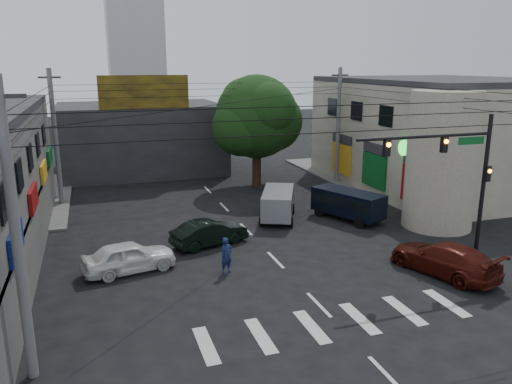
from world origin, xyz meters
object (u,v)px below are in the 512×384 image
utility_pole_near_left (16,237)px  maroon_sedan (444,258)px  utility_pole_far_right (338,127)px  navy_van (348,205)px  silver_minivan (278,205)px  street_tree (257,117)px  traffic_gantry (457,166)px  utility_pole_far_left (56,139)px  dark_sedan (210,233)px  white_compact (129,257)px  traffic_officer (227,256)px

utility_pole_near_left → maroon_sedan: utility_pole_near_left is taller
utility_pole_far_right → navy_van: bearing=-113.1°
utility_pole_near_left → silver_minivan: 18.60m
street_tree → traffic_gantry: street_tree is taller
utility_pole_far_left → dark_sedan: utility_pole_far_left is taller
traffic_gantry → utility_pole_far_left: 25.00m
navy_van → dark_sedan: bearing=76.5°
utility_pole_far_right → navy_van: (-3.89, -9.14, -3.68)m
street_tree → maroon_sedan: 19.75m
traffic_gantry → navy_van: traffic_gantry is taller
maroon_sedan → utility_pole_far_right: bearing=-119.2°
street_tree → utility_pole_near_left: (-14.50, -21.50, -0.87)m
street_tree → utility_pole_near_left: size_ratio=0.95×
silver_minivan → dark_sedan: bearing=145.8°
utility_pole_far_right → silver_minivan: size_ratio=1.99×
utility_pole_far_left → navy_van: bearing=-28.1°
dark_sedan → silver_minivan: silver_minivan is taller
navy_van → street_tree: bearing=-9.7°
utility_pole_near_left → navy_van: size_ratio=1.88×
white_compact → navy_van: navy_van is taller
traffic_gantry → silver_minivan: bearing=119.9°
street_tree → silver_minivan: (-1.50, -8.72, -4.55)m
utility_pole_far_right → traffic_officer: size_ratio=5.33×
maroon_sedan → navy_van: (-0.19, 8.83, 0.17)m
silver_minivan → utility_pole_near_left: bearing=158.7°
maroon_sedan → traffic_officer: size_ratio=3.22×
navy_van → utility_pole_near_left: bearing=99.4°
utility_pole_far_right → dark_sedan: bearing=-140.4°
maroon_sedan → white_compact: bearing=-36.8°
traffic_gantry → traffic_officer: traffic_gantry is taller
traffic_officer → silver_minivan: bearing=31.0°
white_compact → traffic_officer: (4.27, -1.62, 0.14)m
dark_sedan → navy_van: bearing=-96.2°
silver_minivan → traffic_gantry: bearing=-125.9°
utility_pole_far_left → maroon_sedan: 25.24m
silver_minivan → navy_van: bearing=-84.8°
street_tree → traffic_gantry: 18.42m
dark_sedan → navy_van: 9.38m
utility_pole_near_left → white_compact: bearing=64.4°
maroon_sedan → silver_minivan: bearing=-84.7°
traffic_gantry → traffic_officer: 11.48m
utility_pole_far_left → dark_sedan: size_ratio=2.09×
traffic_gantry → navy_van: 8.87m
street_tree → traffic_gantry: size_ratio=1.21×
utility_pole_far_left → utility_pole_far_right: same height
street_tree → silver_minivan: street_tree is taller
traffic_gantry → utility_pole_near_left: bearing=-169.2°
white_compact → navy_van: size_ratio=0.93×
white_compact → traffic_officer: size_ratio=2.62×
utility_pole_far_right → white_compact: bearing=-143.0°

